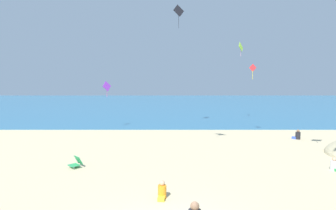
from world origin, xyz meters
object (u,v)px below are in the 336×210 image
Objects in this scene: kite_purple at (108,86)px; kite_red at (254,68)px; beach_chair_far_left at (77,163)px; person_4 at (336,166)px; kite_black at (180,11)px; kite_lime at (242,47)px; person_2 at (298,136)px; person_1 at (163,192)px.

kite_purple is 13.18m from kite_red.
kite_purple is (-0.86, 11.62, 3.82)m from beach_chair_far_left.
person_4 is 19.15m from kite_purple.
person_4 is 17.80m from kite_black.
beach_chair_far_left is at bearing -128.50° from kite_lime.
person_4 is at bearing 114.09° from person_2.
kite_black is 1.39× the size of kite_lime.
person_4 is at bearing 132.81° from beach_chair_far_left.
kite_purple is at bearing -130.77° from beach_chair_far_left.
kite_red is 8.16m from kite_lime.
beach_chair_far_left is at bearing 61.70° from person_2.
kite_red is at bearing -14.05° from kite_purple.
person_4 is at bearing -79.74° from kite_red.
kite_black is (1.21, 15.42, 10.69)m from person_1.
kite_black reaches higher than kite_lime.
kite_black is 8.75m from kite_lime.
kite_lime is (0.97, 7.66, 2.63)m from kite_red.
kite_purple is at bearing -153.48° from person_1.
person_4 is (13.46, -0.51, -0.01)m from beach_chair_far_left.
beach_chair_far_left is 1.18× the size of person_1.
kite_lime reaches higher than kite_red.
person_2 reaches higher than person_4.
kite_red is at bearing -27.20° from kite_black.
kite_red reaches higher than kite_purple.
person_1 is at bearing -70.45° from kite_purple.
person_1 reaches higher than beach_chair_far_left.
person_1 is at bearing -120.20° from kite_red.
kite_purple is 0.98× the size of kite_lime.
kite_purple is at bearing -161.85° from kite_lime.
person_1 is at bearing 82.93° from person_2.
kite_red is (12.70, -3.18, 1.54)m from kite_purple.
person_2 is 0.51× the size of kite_lime.
person_2 is 17.02m from kite_purple.
person_2 is 14.77m from kite_black.
kite_black reaches higher than person_1.
kite_purple is 14.98m from kite_lime.
kite_lime is at bearing 164.79° from person_1.
person_2 reaches higher than person_1.
person_2 is 7.87m from person_4.
kite_lime reaches higher than kite_purple.
kite_lime is (-2.31, 8.92, 7.97)m from person_2.
person_4 reaches higher than beach_chair_far_left.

